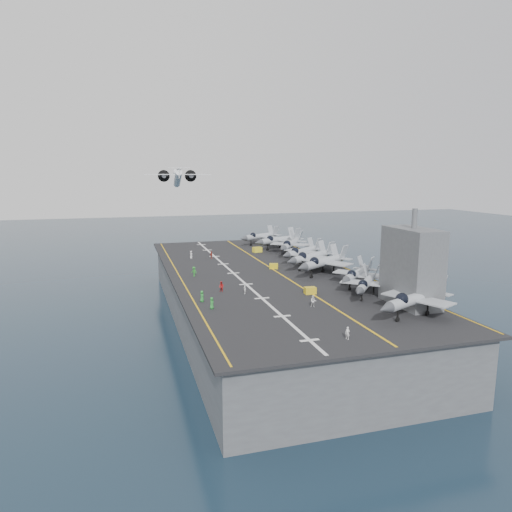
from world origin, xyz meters
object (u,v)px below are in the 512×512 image
object	(u,v)px
tow_cart_a	(310,291)
transport_plane	(178,178)
fighter_jet_0	(415,298)
island_superstructure	(412,257)

from	to	relation	value
tow_cart_a	transport_plane	bearing A→B (deg)	98.61
fighter_jet_0	transport_plane	bearing A→B (deg)	102.79
island_superstructure	transport_plane	distance (m)	95.58
fighter_jet_0	transport_plane	world-z (taller)	transport_plane
fighter_jet_0	transport_plane	size ratio (longest dim) A/B	0.81
island_superstructure	transport_plane	xyz separation A→B (m)	(-24.59, 91.68, 11.18)
tow_cart_a	transport_plane	size ratio (longest dim) A/B	0.09
tow_cart_a	transport_plane	world-z (taller)	transport_plane
fighter_jet_0	tow_cart_a	bearing A→B (deg)	122.08
island_superstructure	fighter_jet_0	distance (m)	7.41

